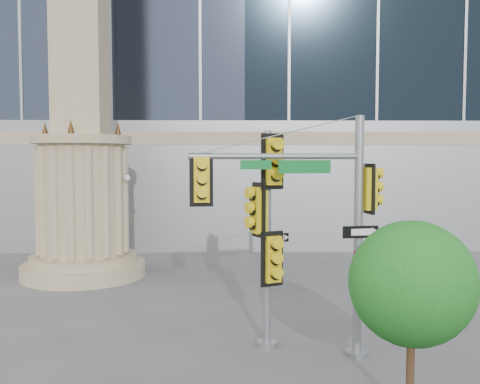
{
  "coord_description": "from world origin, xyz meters",
  "views": [
    {
      "loc": [
        -0.73,
        -10.33,
        4.28
      ],
      "look_at": [
        -0.47,
        2.0,
        3.51
      ],
      "focal_mm": 40.0,
      "sensor_mm": 36.0,
      "label": 1
    }
  ],
  "objects": [
    {
      "name": "secondary_signal_pole",
      "position": [
        0.13,
        1.46,
        2.88
      ],
      "size": [
        0.93,
        0.67,
        4.91
      ],
      "rotation": [
        0.0,
        0.0,
        0.43
      ],
      "color": "slate",
      "rests_on": "ground"
    },
    {
      "name": "street_tree",
      "position": [
        2.3,
        -1.78,
        2.16
      ],
      "size": [
        2.11,
        2.06,
        3.28
      ],
      "color": "tan",
      "rests_on": "ground"
    },
    {
      "name": "main_signal_pole",
      "position": [
        1.12,
        0.83,
        3.22
      ],
      "size": [
        4.01,
        0.98,
        5.19
      ],
      "rotation": [
        0.0,
        0.0,
        0.16
      ],
      "color": "slate",
      "rests_on": "ground"
    },
    {
      "name": "ground",
      "position": [
        0.0,
        0.0,
        0.0
      ],
      "size": [
        120.0,
        120.0,
        0.0
      ],
      "primitive_type": "plane",
      "color": "#545456",
      "rests_on": "ground"
    },
    {
      "name": "monument",
      "position": [
        -6.0,
        9.0,
        5.52
      ],
      "size": [
        4.4,
        4.4,
        16.6
      ],
      "color": "tan",
      "rests_on": "ground"
    }
  ]
}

